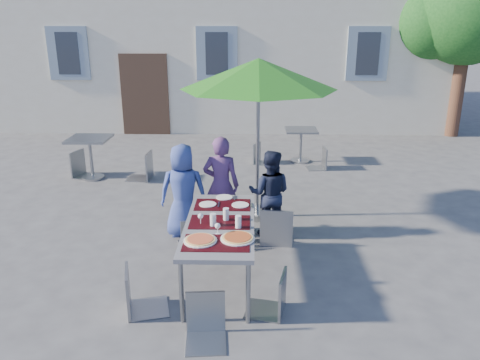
{
  "coord_description": "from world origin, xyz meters",
  "views": [
    {
      "loc": [
        0.94,
        -5.39,
        2.95
      ],
      "look_at": [
        0.79,
        0.52,
        0.97
      ],
      "focal_mm": 35.0,
      "sensor_mm": 36.0,
      "label": 1
    }
  ],
  "objects_px": {
    "pizza_near_left": "(200,240)",
    "bg_chair_l_1": "(261,141)",
    "cafe_table_1": "(301,140)",
    "child_2": "(270,193)",
    "child_0": "(183,191)",
    "chair_4": "(274,269)",
    "pizza_near_right": "(238,238)",
    "child_1": "(221,185)",
    "bg_chair_r_0": "(143,149)",
    "bg_chair_l_0": "(80,148)",
    "dining_table": "(220,226)",
    "chair_5": "(205,293)",
    "chair_1": "(221,203)",
    "patio_umbrella": "(259,76)",
    "bg_chair_r_1": "(321,146)",
    "chair_2": "(277,203)",
    "cafe_table_0": "(90,149)",
    "chair_0": "(193,214)",
    "chair_3": "(136,264)"
  },
  "relations": [
    {
      "from": "dining_table",
      "to": "chair_1",
      "type": "distance_m",
      "value": 1.12
    },
    {
      "from": "dining_table",
      "to": "chair_5",
      "type": "relative_size",
      "value": 2.11
    },
    {
      "from": "dining_table",
      "to": "pizza_near_right",
      "type": "bearing_deg",
      "value": -63.93
    },
    {
      "from": "child_0",
      "to": "chair_4",
      "type": "relative_size",
      "value": 1.53
    },
    {
      "from": "child_0",
      "to": "child_1",
      "type": "bearing_deg",
      "value": -169.9
    },
    {
      "from": "cafe_table_1",
      "to": "child_2",
      "type": "bearing_deg",
      "value": -102.19
    },
    {
      "from": "bg_chair_l_0",
      "to": "chair_5",
      "type": "bearing_deg",
      "value": -59.62
    },
    {
      "from": "cafe_table_1",
      "to": "cafe_table_0",
      "type": "bearing_deg",
      "value": -162.85
    },
    {
      "from": "chair_2",
      "to": "cafe_table_1",
      "type": "xyz_separation_m",
      "value": [
        0.74,
        4.17,
        -0.1
      ]
    },
    {
      "from": "pizza_near_right",
      "to": "chair_3",
      "type": "bearing_deg",
      "value": -167.87
    },
    {
      "from": "child_2",
      "to": "chair_2",
      "type": "xyz_separation_m",
      "value": [
        0.09,
        -0.3,
        -0.03
      ]
    },
    {
      "from": "cafe_table_0",
      "to": "chair_1",
      "type": "bearing_deg",
      "value": -44.77
    },
    {
      "from": "pizza_near_left",
      "to": "patio_umbrella",
      "type": "bearing_deg",
      "value": 75.7
    },
    {
      "from": "child_0",
      "to": "chair_5",
      "type": "distance_m",
      "value": 2.43
    },
    {
      "from": "dining_table",
      "to": "chair_5",
      "type": "height_order",
      "value": "chair_5"
    },
    {
      "from": "dining_table",
      "to": "patio_umbrella",
      "type": "relative_size",
      "value": 0.75
    },
    {
      "from": "bg_chair_l_0",
      "to": "bg_chair_r_0",
      "type": "bearing_deg",
      "value": -5.65
    },
    {
      "from": "pizza_near_left",
      "to": "child_0",
      "type": "xyz_separation_m",
      "value": [
        -0.43,
        1.76,
        -0.09
      ]
    },
    {
      "from": "patio_umbrella",
      "to": "cafe_table_1",
      "type": "distance_m",
      "value": 3.76
    },
    {
      "from": "pizza_near_left",
      "to": "chair_0",
      "type": "relative_size",
      "value": 0.41
    },
    {
      "from": "chair_4",
      "to": "cafe_table_0",
      "type": "distance_m",
      "value": 5.67
    },
    {
      "from": "chair_5",
      "to": "chair_2",
      "type": "bearing_deg",
      "value": 69.49
    },
    {
      "from": "pizza_near_right",
      "to": "child_0",
      "type": "height_order",
      "value": "child_0"
    },
    {
      "from": "cafe_table_1",
      "to": "bg_chair_l_1",
      "type": "relative_size",
      "value": 0.85
    },
    {
      "from": "child_1",
      "to": "bg_chair_r_0",
      "type": "bearing_deg",
      "value": -49.39
    },
    {
      "from": "child_0",
      "to": "pizza_near_left",
      "type": "bearing_deg",
      "value": 98.86
    },
    {
      "from": "dining_table",
      "to": "child_2",
      "type": "relative_size",
      "value": 1.45
    },
    {
      "from": "chair_5",
      "to": "patio_umbrella",
      "type": "distance_m",
      "value": 3.58
    },
    {
      "from": "chair_1",
      "to": "patio_umbrella",
      "type": "height_order",
      "value": "patio_umbrella"
    },
    {
      "from": "chair_2",
      "to": "cafe_table_0",
      "type": "bearing_deg",
      "value": 141.17
    },
    {
      "from": "pizza_near_left",
      "to": "chair_2",
      "type": "height_order",
      "value": "chair_2"
    },
    {
      "from": "chair_4",
      "to": "bg_chair_r_1",
      "type": "distance_m",
      "value": 5.45
    },
    {
      "from": "pizza_near_left",
      "to": "bg_chair_l_1",
      "type": "height_order",
      "value": "bg_chair_l_1"
    },
    {
      "from": "child_1",
      "to": "dining_table",
      "type": "bearing_deg",
      "value": 98.98
    },
    {
      "from": "child_0",
      "to": "pizza_near_right",
      "type": "bearing_deg",
      "value": 111.05
    },
    {
      "from": "pizza_near_left",
      "to": "bg_chair_r_0",
      "type": "bearing_deg",
      "value": 110.14
    },
    {
      "from": "pizza_near_right",
      "to": "child_1",
      "type": "bearing_deg",
      "value": 99.11
    },
    {
      "from": "chair_0",
      "to": "child_2",
      "type": "bearing_deg",
      "value": 25.16
    },
    {
      "from": "pizza_near_left",
      "to": "pizza_near_right",
      "type": "distance_m",
      "value": 0.4
    },
    {
      "from": "chair_1",
      "to": "chair_2",
      "type": "height_order",
      "value": "chair_2"
    },
    {
      "from": "child_2",
      "to": "chair_1",
      "type": "height_order",
      "value": "child_2"
    },
    {
      "from": "pizza_near_left",
      "to": "cafe_table_1",
      "type": "bearing_deg",
      "value": 73.9
    },
    {
      "from": "child_1",
      "to": "bg_chair_r_1",
      "type": "xyz_separation_m",
      "value": [
        1.91,
        3.25,
        -0.23
      ]
    },
    {
      "from": "pizza_near_left",
      "to": "chair_3",
      "type": "distance_m",
      "value": 0.72
    },
    {
      "from": "bg_chair_l_1",
      "to": "bg_chair_r_1",
      "type": "bearing_deg",
      "value": -15.76
    },
    {
      "from": "bg_chair_l_1",
      "to": "child_1",
      "type": "bearing_deg",
      "value": -100.15
    },
    {
      "from": "chair_2",
      "to": "chair_4",
      "type": "relative_size",
      "value": 1.15
    },
    {
      "from": "chair_4",
      "to": "bg_chair_r_0",
      "type": "distance_m",
      "value": 5.11
    },
    {
      "from": "dining_table",
      "to": "cafe_table_0",
      "type": "relative_size",
      "value": 2.21
    },
    {
      "from": "chair_0",
      "to": "bg_chair_l_0",
      "type": "distance_m",
      "value": 4.12
    }
  ]
}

